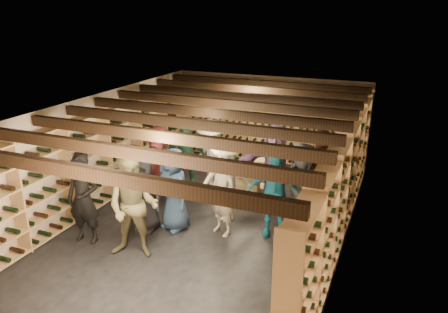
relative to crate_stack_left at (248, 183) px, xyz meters
name	(u,v)px	position (x,y,z in m)	size (l,w,h in m)	color
ground	(211,217)	(-0.35, -1.30, -0.34)	(8.00, 8.00, 0.00)	black
walls	(210,164)	(-0.35, -1.30, 0.86)	(5.52, 8.02, 2.40)	beige
ceiling	(210,106)	(-0.35, -1.30, 2.06)	(5.50, 8.00, 0.01)	beige
ceiling_joists	(210,113)	(-0.35, -1.30, 1.92)	(5.40, 7.12, 0.18)	black
wine_rack_left	(106,154)	(-2.92, -1.30, 0.74)	(0.32, 7.50, 2.15)	tan
wine_rack_right	(339,189)	(2.22, -1.30, 0.74)	(0.32, 7.50, 2.15)	tan
wine_rack_back	(267,124)	(-0.35, 2.53, 0.73)	(4.70, 0.30, 2.15)	tan
crate_stack_left	(248,183)	(0.00, 0.00, 0.00)	(0.52, 0.36, 0.68)	tan
crate_stack_right	(256,168)	(-0.20, 1.18, -0.08)	(0.53, 0.37, 0.51)	tan
crate_loose	(268,190)	(0.39, 0.35, -0.25)	(0.50, 0.33, 0.17)	tan
person_0	(144,195)	(-1.33, -2.27, 0.40)	(0.72, 0.47, 1.48)	black
person_1	(84,199)	(-2.12, -3.06, 0.53)	(0.63, 0.41, 1.73)	black
person_2	(133,207)	(-0.98, -3.13, 0.60)	(0.92, 0.71, 1.88)	brown
person_3	(226,180)	(-0.04, -1.20, 0.52)	(1.11, 0.64, 1.71)	beige
person_4	(274,194)	(1.05, -1.48, 0.51)	(1.00, 0.42, 1.71)	#176E88
person_5	(158,165)	(-1.72, -1.06, 0.56)	(1.67, 0.53, 1.80)	maroon
person_6	(173,189)	(-0.82, -2.00, 0.50)	(0.82, 0.53, 1.68)	#1F314A
person_7	(223,195)	(0.14, -1.81, 0.47)	(0.59, 0.39, 1.62)	gray
person_8	(323,175)	(1.75, -0.36, 0.60)	(0.91, 0.71, 1.88)	#472219
person_9	(212,159)	(-0.75, -0.34, 0.58)	(1.19, 0.69, 1.85)	#9E9690
person_10	(186,158)	(-1.42, -0.35, 0.53)	(1.02, 0.43, 1.74)	#244E3C
person_11	(275,164)	(0.64, 0.00, 0.56)	(1.66, 0.53, 1.79)	slate
person_12	(300,188)	(1.46, -1.09, 0.56)	(0.88, 0.57, 1.79)	#2D2E32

